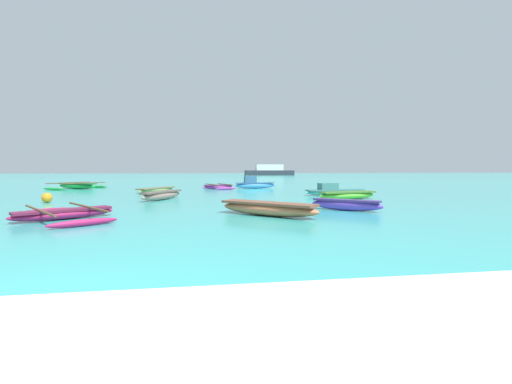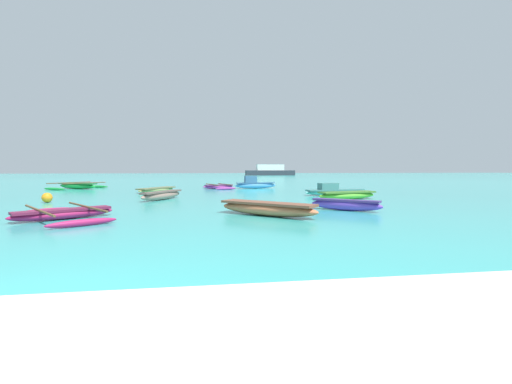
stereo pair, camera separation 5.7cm
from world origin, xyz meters
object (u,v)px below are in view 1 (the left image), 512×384
moored_boat_8 (77,186)px  moored_boat_3 (64,214)px  mooring_buoy_0 (47,198)px  moored_boat_4 (162,195)px  moored_boat_0 (346,204)px  distant_ferry (269,171)px  moored_boat_6 (347,195)px  moored_boat_1 (254,184)px  moored_boat_2 (156,189)px  moored_boat_5 (334,191)px  moored_boat_9 (268,208)px  moored_boat_7 (218,187)px

moored_boat_8 → moored_boat_3: bearing=-38.3°
mooring_buoy_0 → moored_boat_4: bearing=7.8°
moored_boat_0 → distant_ferry: (10.19, 69.45, 0.83)m
moored_boat_6 → moored_boat_8: (-17.56, 12.08, 0.01)m
moored_boat_0 → moored_boat_8: moored_boat_8 is taller
moored_boat_1 → moored_boat_2: size_ratio=0.97×
moored_boat_1 → moored_boat_2: bearing=-163.3°
moored_boat_6 → distant_ferry: size_ratio=0.30×
moored_boat_4 → moored_boat_5: 10.21m
moored_boat_9 → distant_ferry: size_ratio=0.28×
moored_boat_6 → moored_boat_7: moored_boat_6 is taller
mooring_buoy_0 → distant_ferry: (23.04, 64.41, 0.83)m
moored_boat_2 → moored_boat_4: (1.10, -6.13, 0.07)m
moored_boat_4 → moored_boat_8: (-7.91, 10.89, -0.01)m
moored_boat_0 → moored_boat_5: bearing=112.6°
moored_boat_0 → distant_ferry: bearing=122.3°
moored_boat_3 → moored_boat_8: (-5.67, 17.47, 0.07)m
moored_boat_6 → moored_boat_4: bearing=159.1°
moored_boat_1 → moored_boat_7: (-2.94, -0.01, -0.18)m
moored_boat_3 → moored_boat_8: 18.37m
moored_boat_2 → moored_boat_5: moored_boat_5 is taller
moored_boat_7 → mooring_buoy_0: size_ratio=7.70×
moored_boat_7 → moored_boat_8: 11.31m
moored_boat_6 → moored_boat_7: (-6.34, 10.60, -0.05)m
moored_boat_3 → mooring_buoy_0: 6.59m
moored_boat_0 → moored_boat_5: (2.45, 7.51, 0.02)m
moored_boat_0 → moored_boat_9: size_ratio=0.72×
moored_boat_6 → distant_ferry: bearing=69.0°
moored_boat_4 → moored_boat_8: bearing=63.1°
moored_boat_7 → moored_boat_5: bearing=-66.9°
mooring_buoy_0 → moored_boat_0: bearing=-21.4°
moored_boat_3 → distant_ferry: bearing=38.8°
moored_boat_4 → moored_boat_7: moored_boat_4 is taller
moored_boat_4 → moored_boat_8: 13.46m
moored_boat_8 → moored_boat_1: bearing=27.9°
moored_boat_4 → moored_boat_1: bearing=-6.4°
moored_boat_0 → moored_boat_7: moored_boat_0 is taller
moored_boat_1 → moored_boat_4: bearing=-131.0°
moored_boat_9 → distant_ferry: (13.45, 70.43, 0.81)m
moored_boat_3 → moored_boat_6: (11.89, 5.39, 0.06)m
moored_boat_3 → moored_boat_4: bearing=35.9°
mooring_buoy_0 → moored_boat_1: bearing=41.5°
moored_boat_2 → mooring_buoy_0: bearing=178.7°
moored_boat_2 → mooring_buoy_0: size_ratio=7.65×
moored_boat_4 → moored_boat_5: moored_boat_5 is taller
mooring_buoy_0 → moored_boat_2: bearing=58.9°
moored_boat_4 → moored_boat_2: bearing=37.2°
moored_boat_3 → distant_ferry: size_ratio=0.36×
moored_boat_3 → moored_boat_5: 14.87m
moored_boat_2 → moored_boat_8: 8.31m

